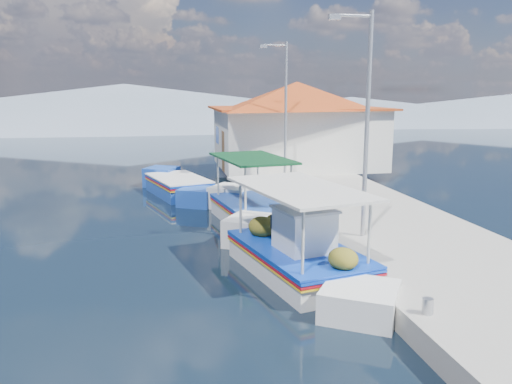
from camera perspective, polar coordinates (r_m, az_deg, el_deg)
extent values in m
plane|color=black|center=(11.84, -5.83, -11.03)|extent=(160.00, 160.00, 0.00)
cube|color=gray|center=(18.71, 10.79, -1.96)|extent=(5.00, 44.00, 0.50)
cylinder|color=#A5A8AD|center=(9.97, 18.61, -11.99)|extent=(0.20, 0.20, 0.30)
cylinder|color=#A5A8AD|center=(14.27, 8.82, -4.43)|extent=(0.20, 0.20, 0.30)
cylinder|color=#A5A8AD|center=(19.86, 3.08, 0.18)|extent=(0.20, 0.20, 0.30)
cylinder|color=#A5A8AD|center=(25.64, -0.11, 2.74)|extent=(0.20, 0.20, 0.30)
cube|color=white|center=(12.83, 4.69, -8.23)|extent=(2.94, 4.46, 0.90)
cube|color=white|center=(15.37, 4.29, -4.44)|extent=(2.06, 2.06, 0.99)
cube|color=white|center=(10.39, 5.28, -13.09)|extent=(2.00, 2.00, 0.85)
cube|color=#0D3AB3|center=(12.69, 4.72, -6.46)|extent=(3.03, 4.59, 0.06)
cube|color=#AC0E1C|center=(12.72, 4.72, -6.79)|extent=(3.03, 4.59, 0.05)
cube|color=yellow|center=(12.74, 4.71, -7.07)|extent=(3.03, 4.59, 0.04)
cube|color=#0D3AB3|center=(12.67, 4.73, -6.18)|extent=(3.04, 4.55, 0.05)
cube|color=brown|center=(12.68, 4.72, -6.30)|extent=(2.76, 4.34, 0.05)
cube|color=white|center=(12.26, 4.82, -4.39)|extent=(1.39, 1.45, 1.04)
cube|color=silver|center=(12.13, 4.86, -1.95)|extent=(1.51, 1.57, 0.06)
cylinder|color=beige|center=(14.14, 1.13, -1.24)|extent=(0.07, 0.07, 1.51)
cylinder|color=beige|center=(14.20, 7.84, -1.29)|extent=(0.07, 0.07, 1.51)
cylinder|color=beige|center=(10.81, 0.74, -5.23)|extent=(0.07, 0.07, 1.51)
cylinder|color=beige|center=(10.89, 9.54, -5.25)|extent=(0.07, 0.07, 1.51)
cube|color=silver|center=(12.31, 4.84, 0.41)|extent=(3.05, 4.48, 0.07)
ellipsoid|color=#4D5015|center=(13.86, 2.96, -3.58)|extent=(0.72, 0.79, 0.54)
ellipsoid|color=#4D5015|center=(14.35, 5.58, -3.27)|extent=(0.60, 0.66, 0.45)
ellipsoid|color=#4D5015|center=(11.01, 6.10, -7.79)|extent=(0.64, 0.71, 0.48)
sphere|color=#E54107|center=(13.11, 8.80, -2.60)|extent=(0.38, 0.38, 0.38)
cube|color=white|center=(17.65, -0.43, -2.69)|extent=(2.51, 3.86, 0.92)
cube|color=white|center=(19.98, -0.50, -0.68)|extent=(1.94, 1.94, 1.01)
cube|color=white|center=(15.40, -0.33, -4.80)|extent=(1.88, 1.88, 0.87)
cube|color=#0D3AB3|center=(17.56, -0.43, -1.34)|extent=(2.58, 3.98, 0.06)
cube|color=#AC0E1C|center=(17.57, -0.43, -1.59)|extent=(2.58, 3.98, 0.05)
cube|color=yellow|center=(17.59, -0.43, -1.80)|extent=(2.58, 3.98, 0.04)
cube|color=#1D4AAE|center=(17.54, -0.43, -1.13)|extent=(2.60, 3.95, 0.05)
cube|color=brown|center=(17.55, -0.43, -1.22)|extent=(2.34, 3.77, 0.05)
cylinder|color=beige|center=(18.89, -2.82, 2.06)|extent=(0.07, 0.07, 1.54)
cylinder|color=beige|center=(18.90, 1.86, 2.07)|extent=(0.07, 0.07, 1.54)
cylinder|color=beige|center=(15.92, -3.15, 0.30)|extent=(0.07, 0.07, 1.54)
cylinder|color=beige|center=(15.94, 2.40, 0.32)|extent=(0.07, 0.07, 1.54)
cube|color=#0B3B1D|center=(17.28, -0.43, 3.78)|extent=(2.60, 3.88, 0.07)
cube|color=#1D4AAE|center=(22.39, -8.64, 0.24)|extent=(2.82, 3.93, 0.99)
cube|color=#1D4AAE|center=(24.63, -7.25, 1.59)|extent=(1.82, 1.82, 1.09)
cube|color=#1D4AAE|center=(20.23, -10.29, -1.00)|extent=(1.77, 1.77, 0.93)
cube|color=#0D3AB3|center=(22.31, -8.67, 1.40)|extent=(2.90, 4.05, 0.06)
cube|color=#AC0E1C|center=(22.33, -8.67, 1.19)|extent=(2.90, 4.05, 0.05)
cube|color=yellow|center=(22.34, -8.66, 1.00)|extent=(2.90, 4.05, 0.04)
cube|color=white|center=(22.30, -8.68, 1.58)|extent=(2.91, 4.02, 0.05)
cube|color=brown|center=(22.30, -8.68, 1.50)|extent=(2.66, 3.82, 0.05)
cube|color=silver|center=(26.98, 4.54, 6.02)|extent=(8.00, 6.00, 3.00)
cube|color=#A63117|center=(26.88, 4.59, 9.31)|extent=(8.64, 6.48, 0.10)
pyramid|color=#A63117|center=(26.87, 4.61, 10.70)|extent=(10.49, 10.49, 1.40)
cube|color=brown|center=(25.29, -3.64, 4.54)|extent=(0.06, 1.00, 2.00)
cube|color=#0D3AB3|center=(27.70, -4.30, 6.37)|extent=(0.06, 1.20, 0.90)
cylinder|color=#A5A8AD|center=(14.06, 12.28, 7.03)|extent=(0.12, 0.12, 6.00)
cylinder|color=#A5A8AD|center=(13.96, 10.80, 18.79)|extent=(1.00, 0.08, 0.08)
cube|color=#A5A8AD|center=(13.79, 8.75, 18.74)|extent=(0.30, 0.14, 0.14)
cylinder|color=#A5A8AD|center=(22.61, 3.32, 8.82)|extent=(0.12, 0.12, 6.00)
cylinder|color=#A5A8AD|center=(22.55, 2.13, 16.07)|extent=(1.00, 0.08, 0.08)
cube|color=#A5A8AD|center=(22.44, 0.83, 15.97)|extent=(0.30, 0.14, 0.14)
cone|color=slate|center=(67.08, -14.43, 9.27)|extent=(96.00, 96.00, 5.50)
cone|color=slate|center=(71.80, 10.54, 8.87)|extent=(76.80, 76.80, 3.80)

